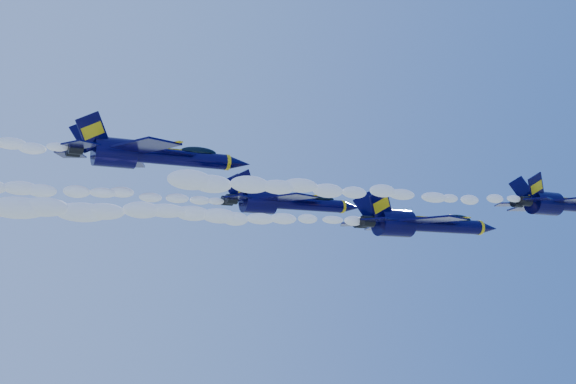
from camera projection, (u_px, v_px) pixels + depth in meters
name	position (u px, v px, depth m)	size (l,w,h in m)	color
jet_lead	(566.00, 204.00, 71.90)	(14.94, 12.25, 5.55)	black
smoke_trail_jet_lead	(364.00, 192.00, 61.28)	(34.87, 1.54, 1.39)	white
jet_second	(422.00, 224.00, 77.12)	(18.44, 15.13, 6.85)	black
smoke_trail_jet_second	(198.00, 215.00, 65.83)	(34.87, 1.91, 1.72)	white
jet_third	(286.00, 202.00, 79.17)	(16.81, 13.79, 6.25)	black
smoke_trail_jet_third	(53.00, 190.00, 68.18)	(34.87, 1.74, 1.56)	white
jet_fourth	(152.00, 155.00, 76.43)	(20.11, 16.50, 7.47)	black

